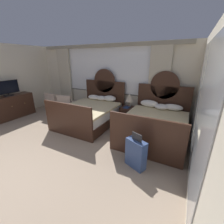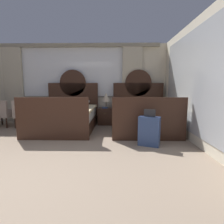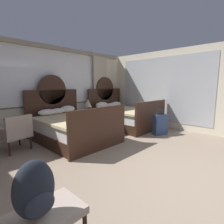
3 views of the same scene
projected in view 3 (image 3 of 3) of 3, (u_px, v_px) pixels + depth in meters
The scene contains 12 objects.
ground_plane at pixel (187, 184), 2.68m from camera, with size 24.00×24.00×0.00m, color gray.
wall_back_window at pixel (49, 87), 5.37m from camera, with size 6.42×0.22×2.70m.
wall_right_mirror at pixel (170, 90), 6.07m from camera, with size 0.08×4.88×2.70m.
bed_near_window at pixel (72, 127), 4.77m from camera, with size 1.70×2.17×1.81m.
bed_near_mirror at pixel (124, 116), 6.37m from camera, with size 1.70×2.17×1.81m.
nightstand_between_beds at pixel (88, 121), 6.07m from camera, with size 0.46×0.48×0.55m.
table_lamp_on_nightstand at pixel (88, 103), 6.01m from camera, with size 0.27×0.27×0.49m.
book_on_nightstand at pixel (89, 113), 5.96m from camera, with size 0.18×0.26×0.03m.
armchair_by_window_left at pixel (15, 132), 3.97m from camera, with size 0.68×0.68×0.84m.
luggage_bench at pixel (40, 222), 1.39m from camera, with size 0.69×0.40×0.49m.
backpack_on_bench at pixel (35, 191), 1.32m from camera, with size 0.32×0.24×0.47m.
suitcase_on_floor at pixel (160, 124), 5.33m from camera, with size 0.48×0.34×0.78m.
Camera 3 is at (-2.60, -0.87, 1.50)m, focal length 28.03 mm.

